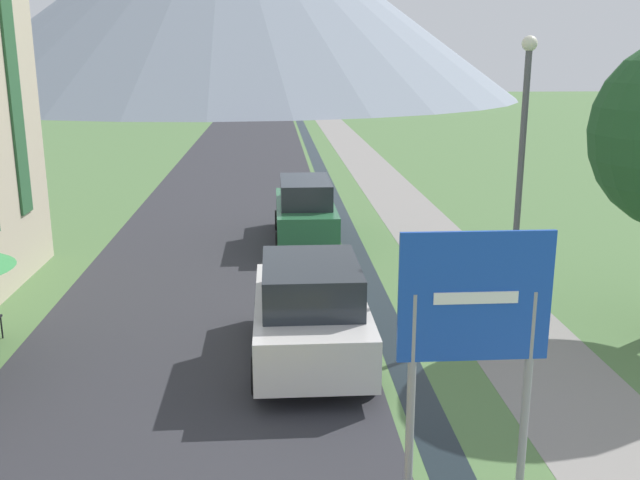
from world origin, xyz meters
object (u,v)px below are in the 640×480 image
object	(u,v)px
parked_car_far	(305,210)
streetlamp	(521,162)
road_sign	(474,325)
parked_car_near	(310,311)

from	to	relation	value
parked_car_far	streetlamp	bearing A→B (deg)	-61.34
road_sign	streetlamp	bearing A→B (deg)	66.49
road_sign	parked_car_near	distance (m)	4.57
road_sign	streetlamp	size ratio (longest dim) A/B	0.60
parked_car_near	streetlamp	distance (m)	4.85
parked_car_near	parked_car_far	distance (m)	8.20
parked_car_far	streetlamp	xyz separation A→B (m)	(3.73, -6.82, 2.34)
parked_car_far	streetlamp	world-z (taller)	streetlamp
parked_car_near	parked_car_far	size ratio (longest dim) A/B	0.92
parked_car_near	streetlamp	xyz separation A→B (m)	(4.02, 1.37, 2.34)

